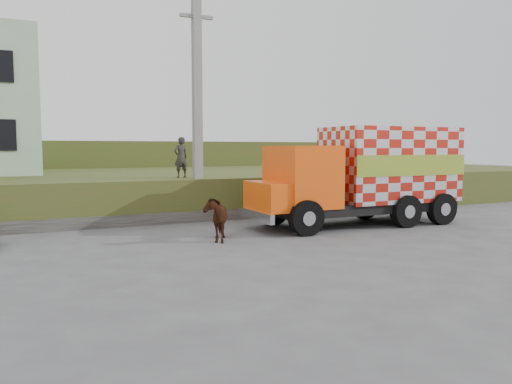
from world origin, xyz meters
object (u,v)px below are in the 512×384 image
cargo_truck (366,175)px  cow (215,218)px  utility_pole (197,106)px  pedestrian (181,157)px

cargo_truck → cow: cargo_truck is taller
utility_pole → cargo_truck: size_ratio=1.08×
utility_pole → cow: 5.42m
cargo_truck → pedestrian: 6.75m
cargo_truck → cow: bearing=-173.1°
cargo_truck → pedestrian: size_ratio=4.91×
cargo_truck → utility_pole: bearing=144.8°
cow → pedestrian: 5.19m
cow → utility_pole: bearing=96.9°
utility_pole → cow: utility_pole is taller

